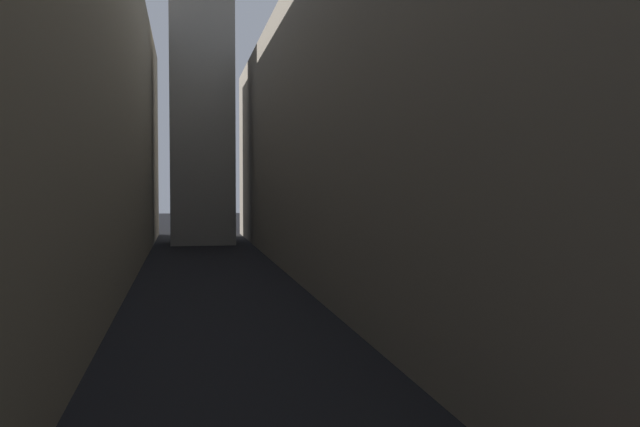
# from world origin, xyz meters

# --- Properties ---
(ground_plane) EXTENTS (264.00, 264.00, 0.00)m
(ground_plane) POSITION_xyz_m (0.00, 48.00, 0.00)
(ground_plane) COLOR black
(building_block_left) EXTENTS (13.06, 108.00, 23.92)m
(building_block_left) POSITION_xyz_m (-12.03, 50.00, 11.96)
(building_block_left) COLOR gray
(building_block_left) RESTS_ON ground
(building_block_right) EXTENTS (13.73, 108.00, 21.51)m
(building_block_right) POSITION_xyz_m (12.37, 50.00, 10.75)
(building_block_right) COLOR gray
(building_block_right) RESTS_ON ground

